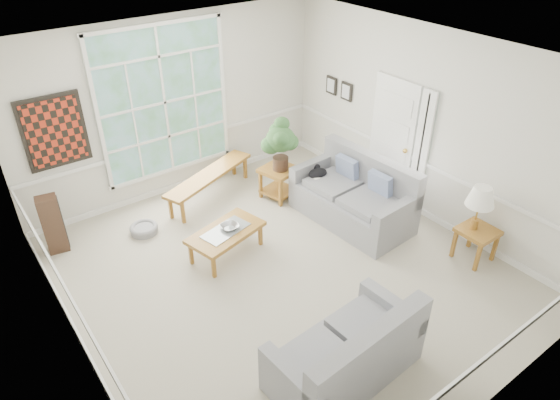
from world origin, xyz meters
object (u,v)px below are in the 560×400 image
at_px(coffee_table, 226,242).
at_px(side_table, 475,244).
at_px(loveseat_front, 345,344).
at_px(end_table, 279,183).
at_px(loveseat_right, 353,192).

bearing_deg(coffee_table, side_table, -52.07).
bearing_deg(loveseat_front, end_table, 61.02).
bearing_deg(end_table, loveseat_right, -67.77).
relative_size(loveseat_right, coffee_table, 1.74).
bearing_deg(loveseat_right, side_table, -71.37).
bearing_deg(coffee_table, loveseat_right, -25.44).
bearing_deg(loveseat_right, coffee_table, 164.85).
relative_size(coffee_table, end_table, 1.99).
height_order(coffee_table, end_table, end_table).
distance_m(loveseat_front, coffee_table, 2.62).
bearing_deg(end_table, loveseat_front, -115.69).
height_order(loveseat_right, coffee_table, loveseat_right).
relative_size(loveseat_front, coffee_table, 1.52).
height_order(end_table, side_table, end_table).
distance_m(loveseat_front, end_table, 3.83).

